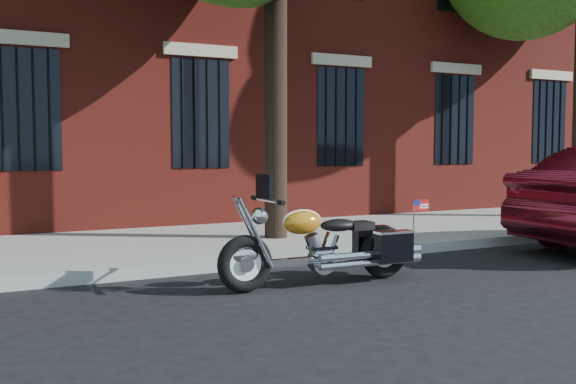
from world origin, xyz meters
name	(u,v)px	position (x,y,z in m)	size (l,w,h in m)	color
ground	(344,284)	(0.00, 0.00, 0.00)	(120.00, 120.00, 0.00)	black
curb	(291,259)	(0.00, 1.38, 0.07)	(40.00, 0.16, 0.15)	gray
sidewalk	(238,241)	(0.00, 3.26, 0.07)	(40.00, 3.60, 0.15)	gray
motorcycle	(328,247)	(-0.18, 0.06, 0.43)	(2.54, 0.74, 1.29)	black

